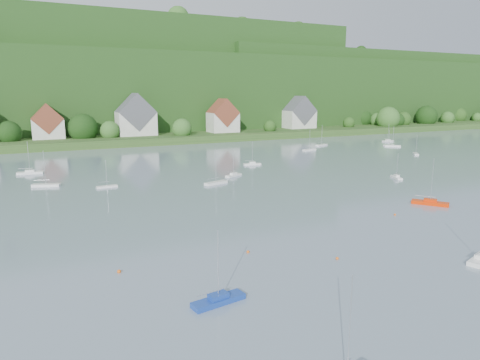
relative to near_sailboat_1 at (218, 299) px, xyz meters
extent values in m
cube|color=#294E1D|center=(20.72, 163.89, 1.07)|extent=(600.00, 60.00, 3.00)
cube|color=#174215|center=(20.72, 238.89, 19.57)|extent=(620.00, 160.00, 40.00)
cube|color=#174215|center=(30.72, 233.89, 27.57)|extent=(240.00, 130.00, 60.00)
cube|color=#174215|center=(180.72, 218.89, 21.57)|extent=(200.00, 110.00, 48.00)
sphere|color=#204E17|center=(239.53, 160.41, 5.90)|extent=(10.24, 10.24, 10.24)
sphere|color=#356826|center=(162.21, 144.11, 6.76)|extent=(12.88, 12.88, 12.88)
sphere|color=black|center=(160.07, 161.83, 5.97)|extent=(10.46, 10.46, 10.46)
sphere|color=#204E17|center=(139.14, 148.79, 4.67)|extent=(6.45, 6.45, 6.45)
sphere|color=#356826|center=(248.89, 153.76, 4.64)|extent=(6.37, 6.37, 6.37)
sphere|color=black|center=(172.72, 157.89, 6.04)|extent=(10.68, 10.68, 10.68)
sphere|color=black|center=(198.62, 150.31, 6.75)|extent=(12.85, 12.85, 12.85)
sphere|color=#356826|center=(13.92, 147.77, 5.23)|extent=(8.19, 8.19, 8.19)
sphere|color=#356826|center=(174.68, 154.24, 5.99)|extent=(10.50, 10.50, 10.50)
sphere|color=black|center=(173.48, 148.16, 5.19)|extent=(8.05, 8.05, 8.05)
sphere|color=#356826|center=(67.57, 155.97, 6.53)|extent=(12.16, 12.16, 12.16)
sphere|color=#356826|center=(43.70, 143.82, 5.41)|extent=(8.73, 8.73, 8.73)
sphere|color=black|center=(-23.16, 149.75, 5.60)|extent=(9.32, 9.32, 9.32)
sphere|color=#204E17|center=(219.36, 151.64, 5.09)|extent=(7.74, 7.74, 7.74)
sphere|color=#204E17|center=(179.75, 150.00, 5.44)|extent=(8.84, 8.84, 8.84)
sphere|color=#204E17|center=(88.56, 145.58, 4.60)|extent=(6.24, 6.24, 6.24)
sphere|color=black|center=(110.14, 158.43, 5.22)|extent=(8.16, 8.16, 8.16)
sphere|color=#356826|center=(165.49, 156.21, 5.20)|extent=(8.09, 8.09, 8.09)
sphere|color=#356826|center=(217.85, 151.18, 5.22)|extent=(8.14, 8.14, 8.14)
sphere|color=black|center=(3.72, 150.24, 6.45)|extent=(11.92, 11.92, 11.92)
sphere|color=#204E17|center=(60.21, 218.92, 59.82)|extent=(12.83, 12.83, 12.83)
sphere|color=#356826|center=(-19.21, 206.07, 59.00)|extent=(8.18, 8.18, 8.18)
sphere|color=#204E17|center=(21.83, 243.54, 59.80)|extent=(12.73, 12.73, 12.73)
sphere|color=#204E17|center=(104.11, 208.42, 59.58)|extent=(11.50, 11.50, 11.50)
sphere|color=#204E17|center=(81.43, 238.77, 60.14)|extent=(14.65, 14.65, 14.65)
sphere|color=#356826|center=(59.97, 195.18, 59.66)|extent=(11.95, 11.95, 11.95)
sphere|color=#204E17|center=(140.16, 202.47, 59.28)|extent=(9.76, 9.76, 9.76)
sphere|color=black|center=(17.25, 207.19, 59.01)|extent=(8.21, 8.21, 8.21)
sphere|color=#356826|center=(-2.10, 230.99, 59.71)|extent=(12.24, 12.24, 12.24)
sphere|color=#356826|center=(135.22, 206.87, 59.15)|extent=(9.00, 9.00, 9.00)
sphere|color=#204E17|center=(121.75, 221.86, 58.98)|extent=(8.03, 8.03, 8.03)
sphere|color=#356826|center=(197.36, 222.19, 47.24)|extent=(9.52, 9.52, 9.52)
sphere|color=#356826|center=(253.92, 222.89, 47.17)|extent=(9.12, 9.12, 9.12)
sphere|color=#356826|center=(121.20, 222.25, 48.19)|extent=(14.97, 14.97, 14.97)
sphere|color=black|center=(182.63, 192.74, 46.89)|extent=(7.52, 7.52, 7.52)
sphere|color=#204E17|center=(99.38, 219.71, 47.28)|extent=(9.78, 9.78, 9.78)
sphere|color=#204E17|center=(140.40, 218.60, 47.68)|extent=(12.02, 12.02, 12.02)
sphere|color=black|center=(158.61, 199.91, 47.60)|extent=(11.57, 11.57, 11.57)
sphere|color=#204E17|center=(143.15, 186.62, 47.79)|extent=(12.65, 12.65, 12.65)
sphere|color=#356826|center=(163.35, 192.26, 47.02)|extent=(8.28, 8.28, 8.28)
sphere|color=black|center=(188.61, 228.19, 46.88)|extent=(7.47, 7.47, 7.47)
sphere|color=#356826|center=(119.86, 211.11, 47.23)|extent=(9.48, 9.48, 9.48)
sphere|color=black|center=(210.15, 235.10, 41.05)|extent=(8.43, 8.43, 8.43)
sphere|color=#204E17|center=(-19.26, 226.02, 41.67)|extent=(12.01, 12.01, 12.01)
sphere|color=black|center=(202.78, 208.57, 41.94)|extent=(13.54, 13.54, 13.54)
sphere|color=black|center=(139.39, 216.24, 42.21)|extent=(15.08, 15.08, 15.08)
sphere|color=#356826|center=(129.12, 231.91, 42.37)|extent=(15.99, 15.99, 15.99)
sphere|color=black|center=(17.01, 236.10, 42.32)|extent=(15.72, 15.72, 15.72)
sphere|color=#356826|center=(239.12, 265.38, 42.05)|extent=(14.17, 14.17, 14.17)
sphere|color=#204E17|center=(31.60, 231.81, 41.42)|extent=(10.54, 10.54, 10.54)
sphere|color=black|center=(253.82, 197.88, 42.05)|extent=(14.14, 14.14, 14.14)
cube|color=beige|center=(-9.28, 152.89, 6.57)|extent=(12.00, 9.00, 8.00)
cube|color=brown|center=(-9.28, 152.89, 10.57)|extent=(12.00, 9.36, 12.00)
cube|color=beige|center=(25.72, 151.89, 7.57)|extent=(16.00, 11.00, 10.00)
cube|color=#54555C|center=(25.72, 151.89, 12.57)|extent=(16.00, 11.44, 16.00)
cube|color=beige|center=(65.72, 149.89, 7.07)|extent=(13.00, 10.00, 9.00)
cube|color=brown|center=(65.72, 149.89, 11.57)|extent=(13.00, 10.40, 13.00)
cube|color=beige|center=(110.72, 153.89, 7.07)|extent=(15.00, 10.00, 9.00)
cube|color=#54555C|center=(110.72, 153.89, 11.57)|extent=(15.00, 10.40, 15.00)
cylinder|color=silver|center=(3.08, -16.41, 4.40)|extent=(0.10, 0.10, 8.32)
cube|color=#193C9A|center=(0.00, 0.00, -0.14)|extent=(5.95, 2.53, 0.58)
cube|color=#193C9A|center=(0.00, 0.00, 0.40)|extent=(2.17, 1.44, 0.50)
cylinder|color=silver|center=(0.00, 0.00, 3.75)|extent=(0.10, 0.10, 7.20)
cylinder|color=silver|center=(-0.85, -0.14, 1.05)|extent=(3.14, 0.59, 0.08)
cylinder|color=silver|center=(33.80, -4.44, 1.03)|extent=(2.96, 1.03, 0.08)
cube|color=red|center=(52.29, 19.20, -0.09)|extent=(5.44, 6.45, 0.66)
cube|color=red|center=(52.29, 19.20, 0.49)|extent=(2.43, 2.65, 0.50)
cylinder|color=silver|center=(52.29, 19.20, 4.39)|extent=(0.10, 0.10, 8.31)
cylinder|color=silver|center=(51.70, 20.00, 1.14)|extent=(2.24, 2.99, 0.08)
sphere|color=orange|center=(18.56, 4.43, -0.43)|extent=(0.40, 0.40, 0.40)
sphere|color=orange|center=(40.74, 16.66, -0.43)|extent=(0.39, 0.39, 0.39)
sphere|color=orange|center=(9.19, 11.52, -0.43)|extent=(0.43, 0.43, 0.43)
sphere|color=orange|center=(-7.71, 12.33, -0.43)|extent=(0.48, 0.48, 0.48)
cube|color=white|center=(125.22, 105.49, -0.14)|extent=(5.83, 2.10, 0.57)
cube|color=white|center=(125.22, 105.49, 0.39)|extent=(2.09, 1.29, 0.50)
cylinder|color=silver|center=(125.22, 105.49, 3.71)|extent=(0.10, 0.10, 7.14)
cylinder|color=silver|center=(124.36, 105.41, 1.04)|extent=(3.14, 0.36, 0.08)
cube|color=white|center=(22.58, 54.86, -0.13)|extent=(6.16, 3.37, 0.59)
cylinder|color=silver|center=(22.58, 54.86, 3.87)|extent=(0.10, 0.10, 7.42)
cylinder|color=silver|center=(21.73, 54.59, 1.07)|extent=(3.14, 1.06, 0.08)
cube|color=white|center=(114.68, 94.16, -0.19)|extent=(4.77, 1.37, 0.48)
cylinder|color=silver|center=(114.68, 94.16, 3.02)|extent=(0.10, 0.10, 5.95)
cylinder|color=silver|center=(113.96, 94.16, 0.95)|extent=(2.62, 0.10, 0.08)
cube|color=white|center=(-16.82, 88.10, -0.10)|extent=(6.65, 2.74, 0.65)
cube|color=white|center=(-16.82, 88.10, 0.47)|extent=(2.42, 1.59, 0.50)
cylinder|color=silver|center=(-16.82, 88.10, 4.25)|extent=(0.10, 0.10, 8.06)
cylinder|color=silver|center=(-17.78, 88.25, 1.12)|extent=(3.52, 0.61, 0.08)
cube|color=white|center=(90.16, 105.95, -0.12)|extent=(6.34, 3.80, 0.61)
cylinder|color=silver|center=(90.16, 105.95, 4.02)|extent=(0.10, 0.10, 7.67)
cylinder|color=silver|center=(89.30, 105.62, 1.09)|extent=(3.18, 1.28, 0.08)
cube|color=white|center=(66.11, 41.56, -0.19)|extent=(2.97, 4.84, 0.47)
cube|color=white|center=(66.11, 41.56, 0.29)|extent=(1.47, 1.87, 0.50)
cylinder|color=silver|center=(66.11, 41.56, 2.97)|extent=(0.10, 0.10, 5.86)
cylinder|color=silver|center=(65.85, 40.91, 0.94)|extent=(1.04, 2.42, 0.08)
cube|color=white|center=(-1.19, 62.06, -0.19)|extent=(4.71, 1.53, 0.46)
cylinder|color=silver|center=(-1.19, 62.06, 2.94)|extent=(0.10, 0.10, 5.81)
cylinder|color=silver|center=(-1.89, 62.03, 0.94)|extent=(2.56, 0.21, 0.08)
cube|color=white|center=(30.39, 61.87, -0.17)|extent=(5.23, 3.57, 0.51)
cube|color=white|center=(30.39, 61.87, 0.34)|extent=(2.05, 1.70, 0.50)
cylinder|color=silver|center=(30.39, 61.87, 3.29)|extent=(0.10, 0.10, 6.41)
cylinder|color=silver|center=(29.70, 61.53, 0.99)|extent=(2.56, 1.33, 0.08)
cube|color=white|center=(-13.63, 69.30, -0.12)|extent=(6.34, 3.58, 0.61)
cylinder|color=silver|center=(-13.63, 69.30, 4.01)|extent=(0.10, 0.10, 7.64)
cylinder|color=silver|center=(-14.50, 69.60, 1.08)|extent=(3.21, 1.15, 0.08)
cube|color=white|center=(77.18, 95.71, -0.14)|extent=(5.89, 2.60, 0.57)
cylinder|color=silver|center=(77.18, 95.71, 3.70)|extent=(0.10, 0.10, 7.12)
cylinder|color=silver|center=(76.34, 95.55, 1.04)|extent=(3.10, 0.65, 0.08)
cube|color=white|center=(113.89, 91.20, -0.13)|extent=(5.59, 5.29, 0.60)
cylinder|color=silver|center=(113.89, 91.20, 3.94)|extent=(0.10, 0.10, 7.52)
cylinder|color=silver|center=(113.22, 91.80, 1.07)|extent=(2.51, 2.28, 0.08)
cube|color=white|center=(42.88, 75.58, -0.17)|extent=(5.38, 2.51, 0.52)
cube|color=white|center=(42.88, 75.58, 0.34)|extent=(1.99, 1.37, 0.50)
cylinder|color=silver|center=(42.88, 75.58, 3.33)|extent=(0.10, 0.10, 6.48)
cylinder|color=silver|center=(42.12, 75.74, 0.99)|extent=(2.81, 0.68, 0.08)
cube|color=white|center=(104.42, 70.77, -0.18)|extent=(4.23, 4.76, 0.50)
cylinder|color=silver|center=(104.42, 70.77, 3.19)|extent=(0.10, 0.10, 6.25)
cylinder|color=silver|center=(103.95, 70.19, 0.97)|extent=(1.79, 2.19, 0.08)
camera|label=1|loc=(-15.91, -38.15, 20.76)|focal=32.65mm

